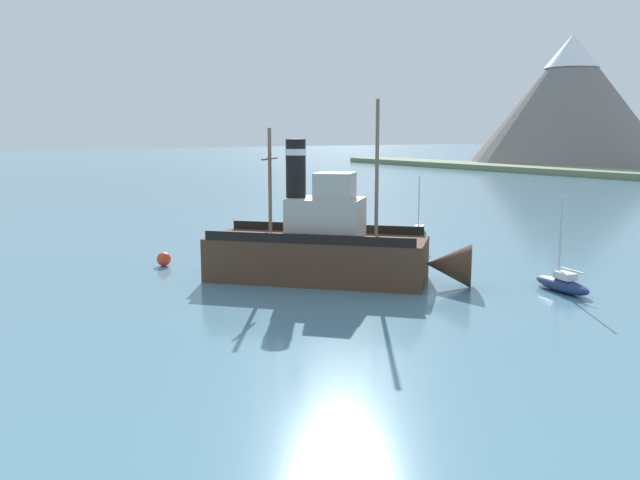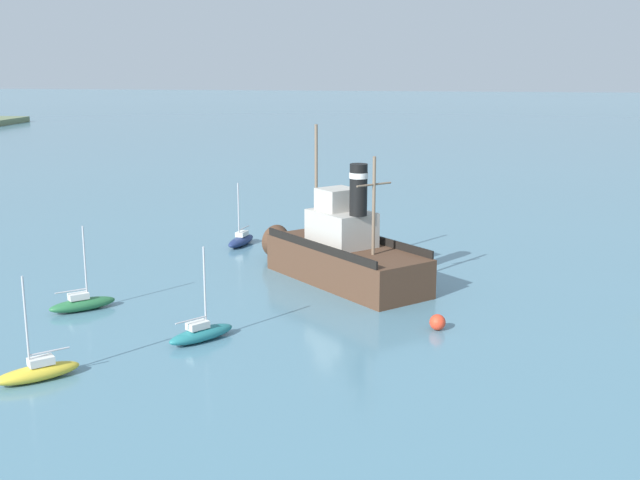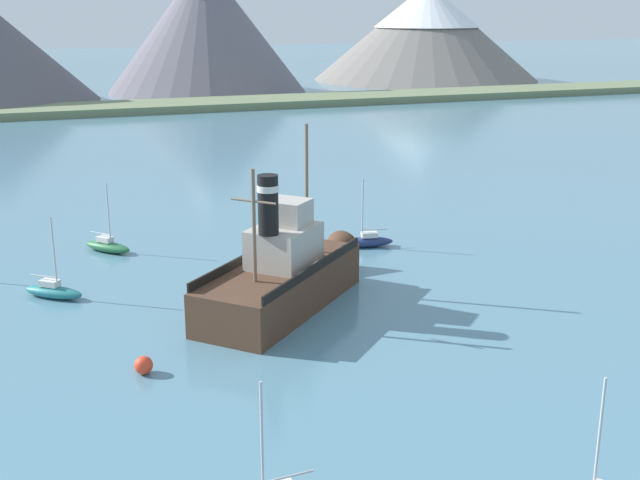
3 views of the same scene
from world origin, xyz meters
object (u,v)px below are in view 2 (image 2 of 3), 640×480
at_px(old_tugboat, 340,253).
at_px(sailboat_navy, 241,240).
at_px(mooring_buoy, 438,322).
at_px(sailboat_teal, 201,333).
at_px(sailboat_yellow, 38,371).
at_px(sailboat_green, 82,303).

height_order(old_tugboat, sailboat_navy, old_tugboat).
bearing_deg(mooring_buoy, sailboat_navy, 40.44).
bearing_deg(old_tugboat, sailboat_teal, 155.34).
relative_size(sailboat_teal, sailboat_yellow, 1.00).
bearing_deg(old_tugboat, sailboat_yellow, 148.08).
xyz_separation_m(sailboat_teal, mooring_buoy, (3.44, -11.94, 0.00)).
bearing_deg(sailboat_navy, sailboat_teal, -171.62).
distance_m(sailboat_teal, sailboat_green, 9.07).
bearing_deg(sailboat_teal, old_tugboat, -24.66).
bearing_deg(sailboat_yellow, sailboat_teal, -43.74).
relative_size(sailboat_navy, mooring_buoy, 5.68).
bearing_deg(sailboat_navy, sailboat_yellow, 174.38).
xyz_separation_m(sailboat_navy, sailboat_teal, (-21.09, -3.11, 0.00)).
bearing_deg(sailboat_teal, sailboat_yellow, 136.26).
relative_size(old_tugboat, sailboat_navy, 2.60).
relative_size(sailboat_navy, sailboat_yellow, 1.00).
distance_m(sailboat_navy, sailboat_yellow, 27.25).
distance_m(sailboat_teal, sailboat_yellow, 8.35).
xyz_separation_m(sailboat_teal, sailboat_yellow, (-6.03, 5.77, 0.00)).
height_order(sailboat_yellow, sailboat_green, same).
distance_m(sailboat_teal, mooring_buoy, 12.42).
bearing_deg(sailboat_green, old_tugboat, -58.73).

